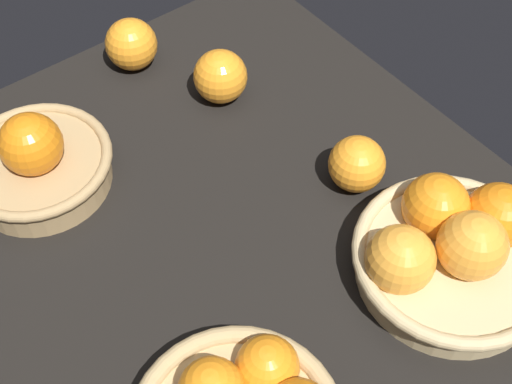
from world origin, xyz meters
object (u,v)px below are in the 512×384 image
object	(u,v)px
basket_far_right	(37,163)
loose_orange_back_gap	(131,44)
loose_orange_front_gap	(220,76)
basket_near_left	(452,250)
loose_orange_side_gap	(357,164)

from	to	relation	value
basket_far_right	loose_orange_back_gap	bearing A→B (deg)	-60.19
loose_orange_front_gap	loose_orange_back_gap	bearing A→B (deg)	24.96
loose_orange_back_gap	basket_near_left	bearing A→B (deg)	-169.13
basket_near_left	loose_orange_front_gap	size ratio (longest dim) A/B	3.05
basket_near_left	loose_orange_back_gap	size ratio (longest dim) A/B	3.06
basket_far_right	loose_orange_back_gap	size ratio (longest dim) A/B	2.54
basket_near_left	loose_orange_side_gap	xyz separation A→B (cm)	(17.22, -0.42, -0.40)
loose_orange_front_gap	loose_orange_side_gap	size ratio (longest dim) A/B	1.05
basket_near_left	loose_orange_side_gap	size ratio (longest dim) A/B	3.20
basket_far_right	loose_orange_side_gap	xyz separation A→B (cm)	(-26.25, -33.84, -0.06)
loose_orange_side_gap	loose_orange_back_gap	bearing A→B (deg)	16.01
loose_orange_front_gap	loose_orange_side_gap	xyz separation A→B (cm)	(-24.84, -4.57, -0.19)
loose_orange_back_gap	loose_orange_front_gap	bearing A→B (deg)	-155.04
loose_orange_front_gap	loose_orange_back_gap	distance (cm)	15.83
loose_orange_back_gap	loose_orange_side_gap	distance (cm)	40.78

